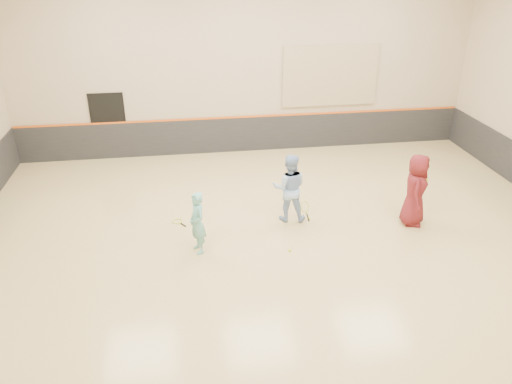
{
  "coord_description": "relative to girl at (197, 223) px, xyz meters",
  "views": [
    {
      "loc": [
        -2.08,
        -9.99,
        6.32
      ],
      "look_at": [
        -0.52,
        0.4,
        1.15
      ],
      "focal_mm": 35.0,
      "sensor_mm": 36.0,
      "label": 1
    }
  ],
  "objects": [
    {
      "name": "spare_racket",
      "position": [
        -0.49,
        1.45,
        -0.73
      ],
      "size": [
        0.6,
        0.6,
        0.03
      ],
      "primitive_type": null,
      "color": "#C2D62F",
      "rests_on": "floor"
    },
    {
      "name": "room",
      "position": [
        1.94,
        0.15,
        0.07
      ],
      "size": [
        15.04,
        12.04,
        6.22
      ],
      "color": "tan",
      "rests_on": "ground"
    },
    {
      "name": "girl",
      "position": [
        0.0,
        0.0,
        0.0
      ],
      "size": [
        0.51,
        0.63,
        1.48
      ],
      "primitive_type": "imported",
      "rotation": [
        0.0,
        0.0,
        -1.24
      ],
      "color": "#69B7B2",
      "rests_on": "floor"
    },
    {
      "name": "ball_in_hand",
      "position": [
        5.59,
        0.38,
        0.51
      ],
      "size": [
        0.07,
        0.07,
        0.07
      ],
      "primitive_type": "sphere",
      "color": "#CAE535",
      "rests_on": "young_man"
    },
    {
      "name": "ball_under_racket",
      "position": [
        2.07,
        -0.33,
        -0.71
      ],
      "size": [
        0.07,
        0.07,
        0.07
      ],
      "primitive_type": "sphere",
      "color": "#D6E735",
      "rests_on": "floor"
    },
    {
      "name": "instructor",
      "position": [
        2.36,
        1.17,
        0.15
      ],
      "size": [
        0.98,
        0.83,
        1.78
      ],
      "primitive_type": "imported",
      "rotation": [
        0.0,
        0.0,
        2.95
      ],
      "color": "#94B4E5",
      "rests_on": "floor"
    },
    {
      "name": "accent_stripe",
      "position": [
        1.94,
        6.11,
        0.48
      ],
      "size": [
        14.9,
        0.03,
        0.06
      ],
      "primitive_type": "cube",
      "color": "#D85914",
      "rests_on": "wall_back"
    },
    {
      "name": "held_racket",
      "position": [
        2.69,
        0.8,
        -0.22
      ],
      "size": [
        0.29,
        0.29,
        0.61
      ],
      "primitive_type": null,
      "color": "#9CC22A",
      "rests_on": "instructor"
    },
    {
      "name": "young_man",
      "position": [
        5.4,
        0.52,
        0.19
      ],
      "size": [
        0.9,
        1.07,
        1.86
      ],
      "primitive_type": "imported",
      "rotation": [
        0.0,
        0.0,
        1.17
      ],
      "color": "maroon",
      "rests_on": "floor"
    },
    {
      "name": "wainscot_back",
      "position": [
        1.94,
        6.12,
        -0.14
      ],
      "size": [
        14.9,
        0.04,
        1.2
      ],
      "primitive_type": "cube",
      "color": "#232326",
      "rests_on": "floor"
    },
    {
      "name": "ball_beside_spare",
      "position": [
        2.88,
        1.05,
        -0.71
      ],
      "size": [
        0.07,
        0.07,
        0.07
      ],
      "primitive_type": "sphere",
      "color": "#B4CA2F",
      "rests_on": "floor"
    },
    {
      "name": "acoustic_panel",
      "position": [
        4.74,
        6.1,
        1.76
      ],
      "size": [
        3.2,
        0.08,
        2.0
      ],
      "primitive_type": "cube",
      "color": "tan",
      "rests_on": "wall_back"
    },
    {
      "name": "doorway",
      "position": [
        -2.56,
        6.13,
        0.36
      ],
      "size": [
        1.1,
        0.05,
        2.2
      ],
      "primitive_type": "cube",
      "color": "black",
      "rests_on": "floor"
    }
  ]
}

